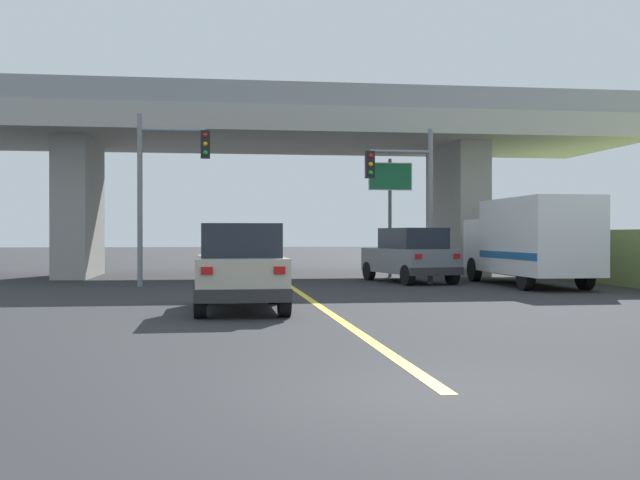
% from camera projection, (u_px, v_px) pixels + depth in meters
% --- Properties ---
extents(ground, '(160.00, 160.00, 0.00)m').
position_uv_depth(ground, '(274.00, 275.00, 33.72)').
color(ground, '#2B2B2D').
extents(overpass_bridge, '(31.20, 8.87, 7.63)m').
position_uv_depth(overpass_bridge, '(274.00, 149.00, 33.68)').
color(overpass_bridge, '#A8A59E').
rests_on(overpass_bridge, ground).
extents(lane_divider_stripe, '(0.20, 22.91, 0.01)m').
position_uv_depth(lane_divider_stripe, '(316.00, 303.00, 19.85)').
color(lane_divider_stripe, yellow).
rests_on(lane_divider_stripe, ground).
extents(suv_lead, '(2.05, 4.32, 2.02)m').
position_uv_depth(suv_lead, '(240.00, 267.00, 17.94)').
color(suv_lead, '#B7B29E').
rests_on(suv_lead, ground).
extents(suv_crossing, '(2.87, 4.87, 2.02)m').
position_uv_depth(suv_crossing, '(410.00, 255.00, 28.67)').
color(suv_crossing, slate).
rests_on(suv_crossing, ground).
extents(box_truck, '(2.33, 7.18, 3.00)m').
position_uv_depth(box_truck, '(530.00, 240.00, 26.62)').
color(box_truck, silver).
rests_on(box_truck, ground).
extents(sedan_oncoming, '(2.02, 4.34, 2.02)m').
position_uv_depth(sedan_oncoming, '(251.00, 248.00, 44.06)').
color(sedan_oncoming, navy).
rests_on(sedan_oncoming, ground).
extents(traffic_signal_nearside, '(2.47, 0.36, 5.57)m').
position_uv_depth(traffic_signal_nearside, '(409.00, 188.00, 27.59)').
color(traffic_signal_nearside, slate).
rests_on(traffic_signal_nearside, ground).
extents(traffic_signal_farside, '(2.47, 0.36, 5.91)m').
position_uv_depth(traffic_signal_farside, '(162.00, 177.00, 26.45)').
color(traffic_signal_farside, slate).
rests_on(traffic_signal_farside, ground).
extents(highway_sign, '(1.85, 0.17, 4.93)m').
position_uv_depth(highway_sign, '(390.00, 189.00, 32.08)').
color(highway_sign, '#56595E').
rests_on(highway_sign, ground).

